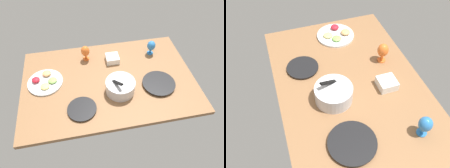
{
  "view_description": "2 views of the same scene",
  "coord_description": "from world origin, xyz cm",
  "views": [
    {
      "loc": [
        20.74,
        122.89,
        139.15
      ],
      "look_at": [
        -0.84,
        12.01,
        6.83
      ],
      "focal_mm": 31.88,
      "sensor_mm": 36.0,
      "label": 1
    },
    {
      "loc": [
        -107.99,
        44.75,
        134.8
      ],
      "look_at": [
        -1.16,
        10.11,
        6.83
      ],
      "focal_mm": 39.65,
      "sensor_mm": 36.0,
      "label": 2
    }
  ],
  "objects": [
    {
      "name": "dinner_plate_left",
      "position": [
        -43.73,
        15.01,
        1.37
      ],
      "size": [
        29.92,
        29.92,
        2.63
      ],
      "color": "#4C4C51",
      "rests_on": "ground_plane"
    },
    {
      "name": "hurricane_glass_blue",
      "position": [
        -49.67,
        -28.32,
        9.43
      ],
      "size": [
        8.48,
        8.48,
        15.23
      ],
      "color": "#2F78C3",
      "rests_on": "ground_plane"
    },
    {
      "name": "square_bowl_white",
      "position": [
        -8.22,
        -24.15,
        3.58
      ],
      "size": [
        12.83,
        12.83,
        6.44
      ],
      "color": "white",
      "rests_on": "ground_plane"
    },
    {
      "name": "hurricane_glass_orange",
      "position": [
        17.66,
        -32.0,
        10.02
      ],
      "size": [
        8.53,
        8.53,
        16.18
      ],
      "color": "orange",
      "rests_on": "ground_plane"
    },
    {
      "name": "mixing_bowl",
      "position": [
        -7.57,
        15.25,
        6.29
      ],
      "size": [
        25.85,
        25.85,
        18.24
      ],
      "color": "silver",
      "rests_on": "ground_plane"
    },
    {
      "name": "dinner_plate_right",
      "position": [
        27.71,
        29.18,
        1.06
      ],
      "size": [
        24.26,
        24.26,
        2.05
      ],
      "color": "#4C4C51",
      "rests_on": "ground_plane"
    },
    {
      "name": "ground_plane",
      "position": [
        0.0,
        0.0,
        -2.0
      ],
      "size": [
        160.0,
        104.0,
        4.0
      ],
      "primitive_type": "cube",
      "color": "#8C603D"
    },
    {
      "name": "fruit_platter",
      "position": [
        58.17,
        -7.23,
        1.59
      ],
      "size": [
        31.98,
        31.98,
        5.56
      ],
      "color": "silver",
      "rests_on": "ground_plane"
    }
  ]
}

